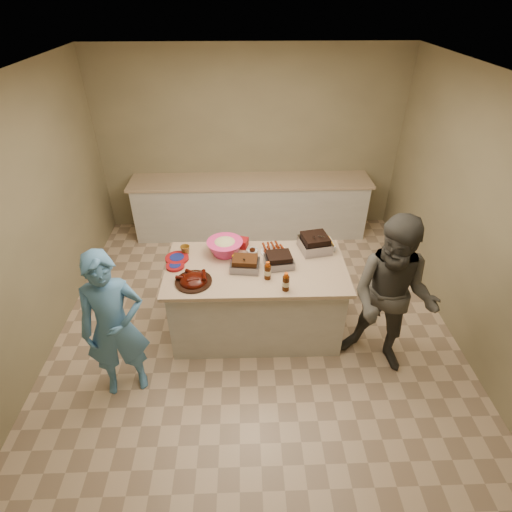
{
  "coord_description": "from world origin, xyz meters",
  "views": [
    {
      "loc": [
        -0.1,
        -3.34,
        3.34
      ],
      "look_at": [
        0.01,
        0.06,
        0.99
      ],
      "focal_mm": 28.0,
      "sensor_mm": 36.0,
      "label": 1
    }
  ],
  "objects_px": {
    "bbq_bottle_a": "(267,278)",
    "guest_blue": "(130,383)",
    "bbq_bottle_b": "(285,290)",
    "guest_gray": "(376,360)",
    "mustard_bottle": "(234,263)",
    "roasting_pan": "(314,250)",
    "rib_platter": "(194,282)",
    "plastic_cup": "(186,254)",
    "island": "(256,328)",
    "coleslaw_bowl": "(225,254)"
  },
  "relations": [
    {
      "from": "plastic_cup",
      "to": "roasting_pan",
      "type": "bearing_deg",
      "value": 1.22
    },
    {
      "from": "bbq_bottle_b",
      "to": "guest_gray",
      "type": "xyz_separation_m",
      "value": [
        1.0,
        -0.13,
        -0.89
      ]
    },
    {
      "from": "bbq_bottle_a",
      "to": "mustard_bottle",
      "type": "xyz_separation_m",
      "value": [
        -0.33,
        0.27,
        0.0
      ]
    },
    {
      "from": "guest_blue",
      "to": "bbq_bottle_a",
      "type": "bearing_deg",
      "value": 6.62
    },
    {
      "from": "coleslaw_bowl",
      "to": "bbq_bottle_b",
      "type": "relative_size",
      "value": 1.96
    },
    {
      "from": "rib_platter",
      "to": "plastic_cup",
      "type": "distance_m",
      "value": 0.52
    },
    {
      "from": "bbq_bottle_b",
      "to": "guest_gray",
      "type": "height_order",
      "value": "bbq_bottle_b"
    },
    {
      "from": "rib_platter",
      "to": "guest_blue",
      "type": "distance_m",
      "value": 1.22
    },
    {
      "from": "bbq_bottle_b",
      "to": "mustard_bottle",
      "type": "distance_m",
      "value": 0.68
    },
    {
      "from": "island",
      "to": "rib_platter",
      "type": "relative_size",
      "value": 5.14
    },
    {
      "from": "island",
      "to": "bbq_bottle_b",
      "type": "xyz_separation_m",
      "value": [
        0.27,
        -0.39,
        0.89
      ]
    },
    {
      "from": "island",
      "to": "bbq_bottle_a",
      "type": "height_order",
      "value": "bbq_bottle_a"
    },
    {
      "from": "coleslaw_bowl",
      "to": "plastic_cup",
      "type": "xyz_separation_m",
      "value": [
        -0.43,
        0.01,
        0.0
      ]
    },
    {
      "from": "rib_platter",
      "to": "bbq_bottle_a",
      "type": "relative_size",
      "value": 1.85
    },
    {
      "from": "mustard_bottle",
      "to": "guest_gray",
      "type": "relative_size",
      "value": 0.07
    },
    {
      "from": "bbq_bottle_a",
      "to": "mustard_bottle",
      "type": "distance_m",
      "value": 0.43
    },
    {
      "from": "bbq_bottle_b",
      "to": "rib_platter",
      "type": "bearing_deg",
      "value": 170.77
    },
    {
      "from": "rib_platter",
      "to": "mustard_bottle",
      "type": "height_order",
      "value": "rib_platter"
    },
    {
      "from": "roasting_pan",
      "to": "guest_gray",
      "type": "xyz_separation_m",
      "value": [
        0.62,
        -0.81,
        -0.89
      ]
    },
    {
      "from": "roasting_pan",
      "to": "guest_gray",
      "type": "relative_size",
      "value": 0.18
    },
    {
      "from": "guest_blue",
      "to": "guest_gray",
      "type": "distance_m",
      "value": 2.58
    },
    {
      "from": "mustard_bottle",
      "to": "plastic_cup",
      "type": "bearing_deg",
      "value": 160.04
    },
    {
      "from": "rib_platter",
      "to": "plastic_cup",
      "type": "xyz_separation_m",
      "value": [
        -0.13,
        0.51,
        0.0
      ]
    },
    {
      "from": "island",
      "to": "guest_blue",
      "type": "bearing_deg",
      "value": -150.19
    },
    {
      "from": "coleslaw_bowl",
      "to": "guest_blue",
      "type": "height_order",
      "value": "coleslaw_bowl"
    },
    {
      "from": "rib_platter",
      "to": "mustard_bottle",
      "type": "relative_size",
      "value": 2.84
    },
    {
      "from": "rib_platter",
      "to": "guest_blue",
      "type": "xyz_separation_m",
      "value": [
        -0.67,
        -0.49,
        -0.89
      ]
    },
    {
      "from": "island",
      "to": "guest_blue",
      "type": "height_order",
      "value": "island"
    },
    {
      "from": "island",
      "to": "guest_gray",
      "type": "height_order",
      "value": "island"
    },
    {
      "from": "island",
      "to": "guest_blue",
      "type": "relative_size",
      "value": 1.2
    },
    {
      "from": "bbq_bottle_a",
      "to": "guest_gray",
      "type": "relative_size",
      "value": 0.11
    },
    {
      "from": "bbq_bottle_b",
      "to": "mustard_bottle",
      "type": "relative_size",
      "value": 1.54
    },
    {
      "from": "guest_blue",
      "to": "island",
      "type": "bearing_deg",
      "value": 15.4
    },
    {
      "from": "roasting_pan",
      "to": "bbq_bottle_a",
      "type": "relative_size",
      "value": 1.58
    },
    {
      "from": "roasting_pan",
      "to": "guest_blue",
      "type": "height_order",
      "value": "roasting_pan"
    },
    {
      "from": "plastic_cup",
      "to": "guest_blue",
      "type": "bearing_deg",
      "value": -118.27
    },
    {
      "from": "plastic_cup",
      "to": "guest_gray",
      "type": "relative_size",
      "value": 0.06
    },
    {
      "from": "island",
      "to": "coleslaw_bowl",
      "type": "xyz_separation_m",
      "value": [
        -0.33,
        0.25,
        0.89
      ]
    },
    {
      "from": "island",
      "to": "bbq_bottle_b",
      "type": "distance_m",
      "value": 1.01
    },
    {
      "from": "mustard_bottle",
      "to": "rib_platter",
      "type": "bearing_deg",
      "value": -141.99
    },
    {
      "from": "bbq_bottle_b",
      "to": "island",
      "type": "bearing_deg",
      "value": 124.93
    },
    {
      "from": "bbq_bottle_a",
      "to": "guest_blue",
      "type": "bearing_deg",
      "value": -159.28
    },
    {
      "from": "roasting_pan",
      "to": "mustard_bottle",
      "type": "bearing_deg",
      "value": -177.02
    },
    {
      "from": "coleslaw_bowl",
      "to": "mustard_bottle",
      "type": "height_order",
      "value": "coleslaw_bowl"
    },
    {
      "from": "roasting_pan",
      "to": "mustard_bottle",
      "type": "xyz_separation_m",
      "value": [
        -0.88,
        -0.22,
        0.0
      ]
    },
    {
      "from": "bbq_bottle_b",
      "to": "mustard_bottle",
      "type": "height_order",
      "value": "bbq_bottle_b"
    },
    {
      "from": "rib_platter",
      "to": "roasting_pan",
      "type": "height_order",
      "value": "rib_platter"
    },
    {
      "from": "bbq_bottle_a",
      "to": "mustard_bottle",
      "type": "bearing_deg",
      "value": 140.59
    },
    {
      "from": "bbq_bottle_b",
      "to": "plastic_cup",
      "type": "relative_size",
      "value": 1.9
    },
    {
      "from": "island",
      "to": "mustard_bottle",
      "type": "bearing_deg",
      "value": 162.9
    }
  ]
}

